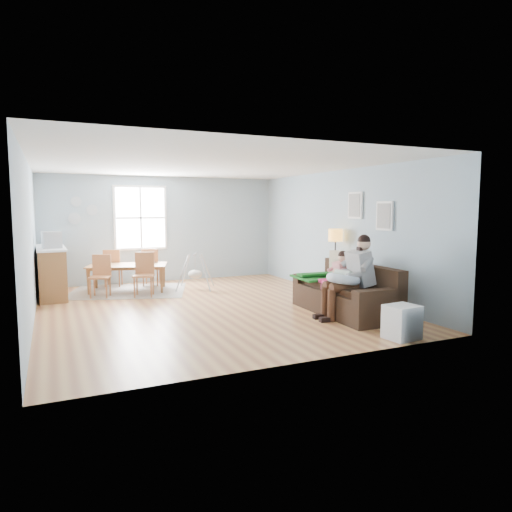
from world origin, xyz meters
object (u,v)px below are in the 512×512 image
toddler (338,271)px  father (352,274)px  chair_nw (113,266)px  chair_ne (151,265)px  chair_sw (101,273)px  counter (52,271)px  chair_se (144,271)px  baby_swing (195,273)px  storage_cube (401,322)px  floor_lamp (335,241)px  dining_table (128,278)px  sofa (347,296)px  monitor (51,240)px

toddler → father: bearing=-97.5°
chair_nw → chair_ne: 0.90m
chair_sw → counter: size_ratio=0.47×
father → chair_se: (-2.89, 3.46, -0.23)m
father → toddler: father is taller
chair_ne → baby_swing: 1.20m
chair_sw → chair_se: (0.86, -0.28, 0.03)m
storage_cube → counter: counter is taller
toddler → storage_cube: toddler is taller
floor_lamp → chair_se: bearing=153.8°
father → dining_table: (-3.13, 4.19, -0.46)m
counter → sofa: bearing=-39.3°
floor_lamp → sofa: bearing=-115.4°
monitor → baby_swing: bearing=-1.7°
chair_se → baby_swing: size_ratio=0.87×
floor_lamp → chair_ne: (-3.29, 2.99, -0.68)m
counter → monitor: 0.79m
floor_lamp → baby_swing: bearing=138.2°
chair_se → counter: counter is taller
chair_sw → chair_nw: bearing=72.0°
baby_swing → sofa: bearing=-63.0°
toddler → storage_cube: (-0.17, -1.88, -0.51)m
chair_sw → dining_table: bearing=36.1°
father → baby_swing: (-1.64, 3.82, -0.40)m
sofa → chair_nw: chair_nw is taller
chair_ne → monitor: size_ratio=2.30×
storage_cube → monitor: bearing=131.0°
father → chair_se: 4.51m
sofa → dining_table: (-3.27, 3.88, -0.01)m
sofa → counter: 6.27m
father → baby_swing: bearing=113.3°
chair_sw → chair_nw: (0.39, 1.19, 0.00)m
chair_nw → baby_swing: (1.72, -1.11, -0.14)m
sofa → chair_nw: bearing=127.2°
chair_nw → chair_se: bearing=-72.0°
floor_lamp → counter: size_ratio=0.75×
floor_lamp → storage_cube: (-0.88, -3.01, -0.96)m
chair_nw → toddler: bearing=-52.1°
floor_lamp → chair_ne: 4.50m
chair_sw → chair_ne: size_ratio=0.98×
sofa → baby_swing: (-1.79, 3.51, 0.06)m
floor_lamp → dining_table: (-3.91, 2.54, -0.90)m
floor_lamp → dining_table: 4.74m
chair_sw → counter: (-0.96, 0.54, 0.03)m
chair_se → monitor: bearing=165.9°
sofa → monitor: monitor is taller
storage_cube → baby_swing: baby_swing is taller
floor_lamp → chair_ne: bearing=137.7°
storage_cube → baby_swing: 5.41m
dining_table → chair_ne: chair_ne is taller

